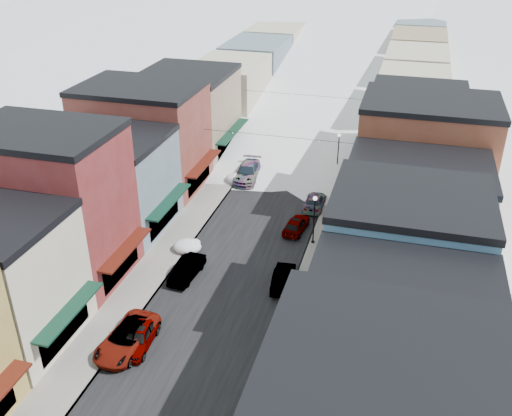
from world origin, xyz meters
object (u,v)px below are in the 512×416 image
Objects in this scene: car_white_suv at (127,338)px; car_dark_hatch at (187,269)px; car_silver_sedan at (139,336)px; streetlamp_near at (314,214)px; car_green_sedan at (283,278)px; trash_can at (281,315)px.

car_white_suv reaches higher than car_dark_hatch.
car_silver_sedan is 0.97× the size of streetlamp_near.
car_dark_hatch is at bearing -138.57° from streetlamp_near.
car_white_suv is 8.97m from car_dark_hatch.
car_green_sedan is 4.56m from trash_can.
car_silver_sedan is 8.54m from car_dark_hatch.
car_white_suv is at bearing 43.88° from car_green_sedan.
car_silver_sedan is at bearing -86.20° from car_dark_hatch.
car_silver_sedan reaches higher than trash_can.
streetlamp_near reaches higher than car_white_suv.
car_silver_sedan is 5.07× the size of trash_can.
trash_can is at bearing 25.61° from car_silver_sedan.
car_white_suv is 1.29× the size of car_green_sedan.
car_dark_hatch is at bearing 85.28° from car_silver_sedan.
car_silver_sedan is 10.12m from trash_can.
car_silver_sedan is at bearing 45.20° from car_green_sedan.
streetlamp_near is at bearing 57.12° from car_silver_sedan.
car_silver_sedan reaches higher than car_dark_hatch.
car_dark_hatch is (0.80, 8.93, -0.06)m from car_white_suv.
car_dark_hatch is 9.39m from trash_can.
trash_can is (0.90, -4.47, -0.13)m from car_green_sedan.
car_green_sedan is (7.80, 0.95, 0.00)m from car_dark_hatch.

